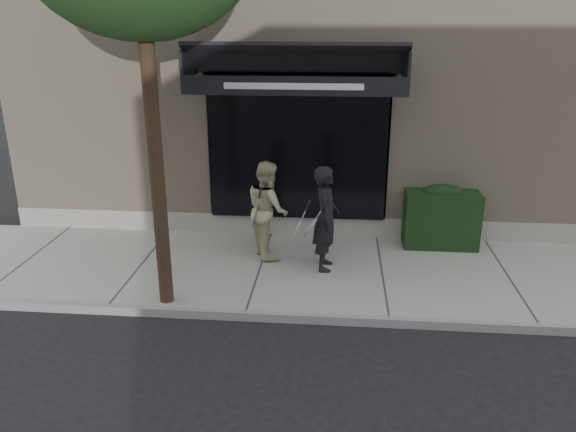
# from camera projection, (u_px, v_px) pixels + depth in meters

# --- Properties ---
(ground) EXTENTS (80.00, 80.00, 0.00)m
(ground) POSITION_uv_depth(u_px,v_px,m) (381.00, 278.00, 9.19)
(ground) COLOR black
(ground) RESTS_ON ground
(sidewalk) EXTENTS (20.00, 3.00, 0.12)m
(sidewalk) POSITION_uv_depth(u_px,v_px,m) (382.00, 274.00, 9.17)
(sidewalk) COLOR #A3A39D
(sidewalk) RESTS_ON ground
(curb) EXTENTS (20.00, 0.10, 0.14)m
(curb) POSITION_uv_depth(u_px,v_px,m) (389.00, 322.00, 7.71)
(curb) COLOR gray
(curb) RESTS_ON ground
(building_facade) EXTENTS (14.30, 8.04, 5.64)m
(building_facade) POSITION_uv_depth(u_px,v_px,m) (373.00, 77.00, 12.94)
(building_facade) COLOR tan
(building_facade) RESTS_ON ground
(hedge) EXTENTS (1.30, 0.70, 1.14)m
(hedge) POSITION_uv_depth(u_px,v_px,m) (441.00, 216.00, 10.05)
(hedge) COLOR black
(hedge) RESTS_ON sidewalk
(pedestrian_front) EXTENTS (0.74, 0.75, 1.72)m
(pedestrian_front) POSITION_uv_depth(u_px,v_px,m) (326.00, 219.00, 8.99)
(pedestrian_front) COLOR black
(pedestrian_front) RESTS_ON sidewalk
(pedestrian_back) EXTENTS (0.91, 1.00, 1.67)m
(pedestrian_back) POSITION_uv_depth(u_px,v_px,m) (268.00, 209.00, 9.52)
(pedestrian_back) COLOR #BABA95
(pedestrian_back) RESTS_ON sidewalk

